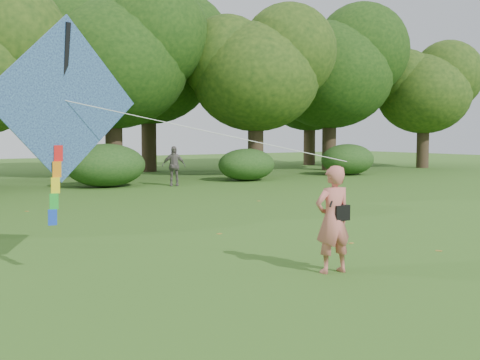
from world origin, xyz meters
TOP-DOWN VIEW (x-y plane):
  - ground at (0.00, 0.00)m, footprint 100.00×100.00m
  - man_kite_flyer at (0.36, 0.51)m, footprint 0.71×0.52m
  - bystander_right at (5.69, 16.77)m, footprint 1.11×0.87m
  - crossbody_bag at (0.48, 0.48)m, footprint 0.43×0.20m
  - flying_kite at (-3.40, 2.80)m, footprint 5.35×2.65m
  - tree_line at (1.67, 22.88)m, footprint 54.70×15.30m
  - shrub_band at (-0.72, 17.60)m, footprint 39.15×3.22m
  - fallen_leaves at (0.03, 4.36)m, footprint 10.59×15.13m

SIDE VIEW (x-z plane):
  - ground at x=0.00m, z-range 0.00..0.00m
  - fallen_leaves at x=0.03m, z-range 0.00..0.01m
  - shrub_band at x=-0.72m, z-range -0.08..1.79m
  - bystander_right at x=5.69m, z-range 0.00..1.76m
  - man_kite_flyer at x=0.36m, z-range 0.00..1.80m
  - crossbody_bag at x=0.48m, z-range 0.66..1.38m
  - flying_kite at x=-3.40m, z-range 1.14..4.52m
  - tree_line at x=1.67m, z-range 0.86..10.35m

